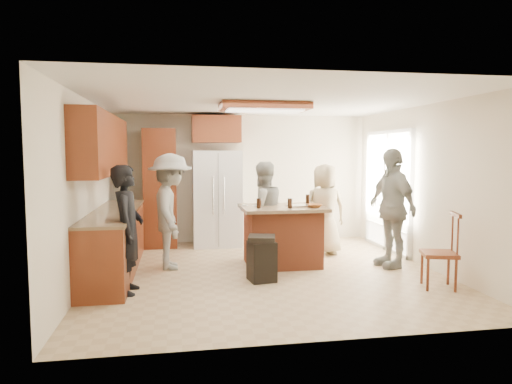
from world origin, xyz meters
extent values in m
plane|color=tan|center=(0.00, 0.00, 0.00)|extent=(5.00, 5.00, 0.00)
plane|color=white|center=(0.00, 0.00, 2.50)|extent=(5.00, 5.00, 0.00)
plane|color=beige|center=(0.00, 2.50, 1.25)|extent=(5.00, 0.00, 5.00)
plane|color=beige|center=(0.00, -2.50, 1.25)|extent=(5.00, 0.00, 5.00)
plane|color=beige|center=(-2.50, 0.00, 1.25)|extent=(0.00, 5.00, 5.00)
plane|color=beige|center=(2.50, 0.00, 1.25)|extent=(0.00, 5.00, 5.00)
cube|color=white|center=(2.48, 1.20, 1.05)|extent=(0.02, 1.60, 2.10)
cube|color=white|center=(2.46, 1.20, 1.05)|extent=(0.08, 1.72, 2.10)
cube|color=maroon|center=(0.00, 0.20, 2.44)|extent=(1.30, 0.70, 0.10)
cube|color=white|center=(0.00, 0.20, 2.38)|extent=(1.10, 0.50, 0.02)
cube|color=olive|center=(4.00, 1.20, -0.05)|extent=(3.00, 3.00, 0.10)
cube|color=#593319|center=(4.70, 1.80, 1.00)|extent=(1.40, 1.60, 2.00)
imported|color=black|center=(-1.90, -0.65, 0.81)|extent=(0.45, 0.60, 1.62)
imported|color=#9A9991|center=(0.08, 0.74, 0.81)|extent=(0.90, 0.72, 1.62)
imported|color=tan|center=(1.22, 1.04, 0.79)|extent=(0.79, 0.53, 1.57)
imported|color=gray|center=(1.97, 0.05, 0.92)|extent=(0.71, 1.15, 1.83)
imported|color=gray|center=(-1.38, 0.50, 0.88)|extent=(0.57, 1.15, 1.75)
cube|color=maroon|center=(-2.20, 0.40, 0.44)|extent=(0.60, 3.00, 0.88)
cube|color=#846B4C|center=(-2.20, 0.40, 0.90)|extent=(0.64, 3.00, 0.04)
cube|color=maroon|center=(-2.33, 0.40, 1.88)|extent=(0.35, 3.00, 0.85)
cube|color=maroon|center=(-1.60, 2.20, 1.10)|extent=(0.60, 0.60, 2.20)
cube|color=maroon|center=(-0.55, 2.20, 2.20)|extent=(0.90, 0.60, 0.50)
cube|color=white|center=(-0.55, 2.12, 0.90)|extent=(0.90, 0.72, 1.80)
cube|color=gray|center=(-0.55, 1.75, 0.90)|extent=(0.01, 0.01, 1.71)
cylinder|color=silver|center=(-0.65, 1.73, 0.99)|extent=(0.02, 0.02, 0.70)
cylinder|color=silver|center=(-0.45, 1.73, 0.99)|extent=(0.02, 0.02, 0.70)
cube|color=#9E4529|center=(0.33, 0.43, 0.44)|extent=(1.10, 0.85, 0.88)
cube|color=#8C6E51|center=(0.33, 0.43, 0.91)|extent=(1.28, 1.03, 0.05)
cube|color=silver|center=(0.58, 0.38, 0.94)|extent=(0.39, 0.32, 0.02)
imported|color=brown|center=(0.78, 0.18, 0.96)|extent=(0.25, 0.25, 0.05)
cylinder|color=black|center=(-0.07, 0.24, 1.01)|extent=(0.07, 0.07, 0.15)
cylinder|color=black|center=(0.25, 0.64, 1.01)|extent=(0.07, 0.07, 0.15)
cylinder|color=black|center=(0.83, 0.73, 1.01)|extent=(0.07, 0.07, 0.15)
cylinder|color=black|center=(0.39, 0.15, 1.01)|extent=(0.07, 0.07, 0.15)
cylinder|color=black|center=(-0.07, 0.22, 1.01)|extent=(0.07, 0.07, 0.15)
cube|color=black|center=(-0.15, -0.41, 0.28)|extent=(0.39, 0.39, 0.55)
cube|color=black|center=(-0.15, -0.41, 0.59)|extent=(0.43, 0.43, 0.08)
cube|color=maroon|center=(2.07, -1.12, 0.45)|extent=(0.53, 0.53, 0.05)
cylinder|color=maroon|center=(1.86, -1.23, 0.22)|extent=(0.05, 0.05, 0.44)
cylinder|color=maroon|center=(2.18, -1.33, 0.22)|extent=(0.05, 0.05, 0.44)
cylinder|color=maroon|center=(1.96, -0.91, 0.22)|extent=(0.05, 0.05, 0.44)
cylinder|color=maroon|center=(2.29, -1.01, 0.22)|extent=(0.05, 0.05, 0.44)
cube|color=maroon|center=(2.25, -1.18, 0.97)|extent=(0.16, 0.39, 0.05)
cylinder|color=maroon|center=(2.22, -1.29, 0.72)|extent=(0.03, 0.03, 0.50)
cylinder|color=maroon|center=(2.29, -1.06, 0.72)|extent=(0.03, 0.03, 0.50)
camera|label=1|loc=(-1.26, -6.48, 1.77)|focal=32.00mm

